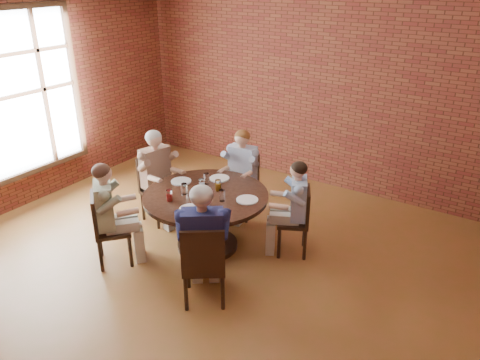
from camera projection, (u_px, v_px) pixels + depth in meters
The scene contains 26 objects.
floor at pixel (177, 290), 5.18m from camera, with size 7.00×7.00×0.00m, color brown.
wall_back at pixel (320, 79), 7.13m from camera, with size 7.00×7.00×0.00m, color brown.
window at pixel (11, 96), 6.38m from camera, with size 0.10×2.16×2.36m.
dining_table at pixel (206, 210), 5.77m from camera, with size 1.53×1.53×0.75m.
chair_a at pixel (299, 218), 5.67m from camera, with size 0.50×0.50×0.87m.
diner_a at pixel (293, 209), 5.63m from camera, with size 0.46×0.56×1.22m, color #3F69A6, non-canonical shape.
chair_b at pixel (243, 182), 6.62m from camera, with size 0.43×0.43×0.90m.
diner_b at pixel (241, 175), 6.50m from camera, with size 0.49×0.60×1.26m, color #9BA9C5, non-canonical shape.
chair_c at pixel (156, 185), 6.47m from camera, with size 0.49×0.49×0.92m.
diner_c at pixel (158, 177), 6.36m from camera, with size 0.51×0.63×1.31m, color brown, non-canonical shape.
chair_d at pixel (105, 226), 5.47m from camera, with size 0.56×0.56×0.91m.
diner_d at pixel (111, 215), 5.43m from camera, with size 0.49×0.61×1.28m, color tan, non-canonical shape.
chair_e at pixel (204, 263), 4.77m from camera, with size 0.61×0.61×0.95m.
diner_e at pixel (203, 244), 4.78m from camera, with size 0.54×0.67×1.36m, color #191C47, non-canonical shape.
plate_a at pixel (247, 200), 5.51m from camera, with size 0.26×0.26×0.01m, color white.
plate_b at pixel (219, 178), 6.07m from camera, with size 0.26×0.26×0.01m, color white.
plate_c at pixel (181, 181), 5.99m from camera, with size 0.26×0.26×0.01m, color white.
plate_d at pixel (190, 209), 5.30m from camera, with size 0.26×0.26×0.01m, color white.
glass_a at pixel (222, 196), 5.48m from camera, with size 0.07×0.07×0.14m, color white.
glass_b at pixel (218, 185), 5.74m from camera, with size 0.07×0.07×0.14m, color white.
glass_c at pixel (206, 179), 5.91m from camera, with size 0.07×0.07×0.14m, color white.
glass_d at pixel (202, 184), 5.76m from camera, with size 0.07×0.07×0.14m, color white.
glass_e at pixel (184, 189), 5.64m from camera, with size 0.07×0.07×0.14m, color white.
glass_f at pixel (169, 195), 5.48m from camera, with size 0.07×0.07×0.14m, color white.
glass_g at pixel (197, 195), 5.49m from camera, with size 0.07×0.07×0.14m, color white.
smartphone at pixel (207, 215), 5.18m from camera, with size 0.07×0.13×0.01m, color black.
Camera 1 is at (2.89, -3.13, 3.27)m, focal length 35.00 mm.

